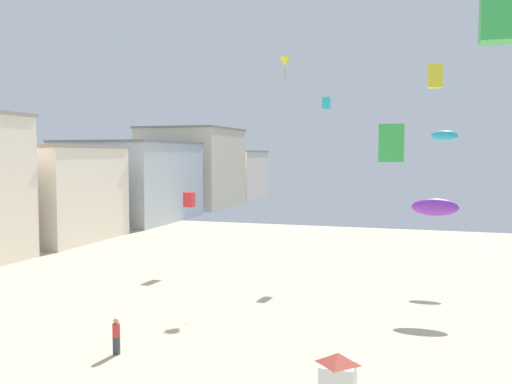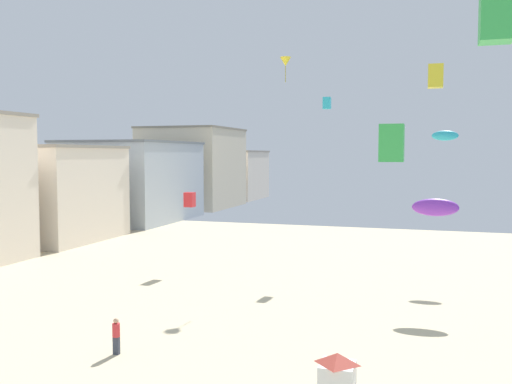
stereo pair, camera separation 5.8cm
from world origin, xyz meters
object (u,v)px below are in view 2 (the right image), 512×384
lifeguard_stand (337,375)px  kite_purple_parafoil (435,207)px  kite_green_box_2 (392,143)px  kite_red_box (190,200)px  kite_yellow_delta (286,62)px  kite_flyer (116,334)px  kite_green_box (497,17)px  kite_cyan_parafoil (445,136)px  kite_cyan_box (327,103)px  kite_yellow_box (436,76)px

lifeguard_stand → kite_purple_parafoil: size_ratio=0.96×
kite_green_box_2 → lifeguard_stand: bearing=-96.0°
kite_red_box → kite_yellow_delta: bearing=9.8°
kite_flyer → kite_green_box: bearing=-39.4°
kite_purple_parafoil → kite_yellow_delta: kite_yellow_delta is taller
kite_cyan_parafoil → kite_yellow_delta: (-11.45, -3.82, 5.46)m
kite_cyan_box → kite_yellow_delta: 5.55m
kite_purple_parafoil → kite_yellow_box: 7.74m
kite_cyan_box → kite_green_box_2: (6.29, -17.89, -3.60)m
kite_cyan_box → kite_cyan_parafoil: size_ratio=0.49×
lifeguard_stand → kite_red_box: 26.62m
kite_flyer → kite_cyan_parafoil: 28.65m
kite_flyer → kite_yellow_delta: 24.43m
kite_green_box → kite_green_box_2: (-3.58, 7.81, -3.71)m
kite_red_box → kite_yellow_delta: kite_yellow_delta is taller
lifeguard_stand → kite_cyan_box: kite_cyan_box is taller
kite_cyan_box → lifeguard_stand: bearing=-79.0°
kite_purple_parafoil → kite_cyan_parafoil: bearing=86.1°
kite_cyan_box → kite_green_box_2: bearing=-70.6°
lifeguard_stand → kite_green_box_2: kite_green_box_2 is taller
kite_green_box → kite_cyan_box: bearing=111.0°
lifeguard_stand → kite_green_box: (4.56, 1.50, 11.28)m
kite_flyer → kite_purple_parafoil: size_ratio=0.62×
kite_purple_parafoil → lifeguard_stand: bearing=-100.5°
kite_cyan_parafoil → kite_green_box: kite_green_box is taller
kite_cyan_box → kite_purple_parafoil: bearing=-51.7°
lifeguard_stand → kite_yellow_delta: kite_yellow_delta is taller
kite_purple_parafoil → kite_yellow_box: bearing=-93.6°
kite_purple_parafoil → kite_yellow_delta: 16.00m
kite_red_box → kite_cyan_box: bearing=29.5°
kite_yellow_delta → kite_yellow_box: size_ratio=1.52×
kite_cyan_parafoil → kite_green_box: 25.48m
kite_flyer → kite_green_box: 19.48m
kite_yellow_box → kite_purple_parafoil: bearing=86.4°
lifeguard_stand → kite_yellow_delta: 27.95m
kite_red_box → kite_green_box: 29.17m
kite_cyan_box → kite_yellow_box: bearing=-58.3°
kite_flyer → kite_green_box_2: size_ratio=0.93×
kite_flyer → kite_purple_parafoil: 19.25m
kite_cyan_parafoil → kite_green_box_2: (-2.79, -17.50, -0.88)m
kite_flyer → kite_green_box: kite_green_box is taller
kite_cyan_parafoil → kite_red_box: bearing=-164.8°
kite_purple_parafoil → kite_cyan_box: bearing=128.3°
kite_flyer → kite_cyan_box: size_ratio=1.73×
kite_cyan_parafoil → kite_cyan_box: bearing=177.6°
kite_green_box_2 → kite_cyan_box: bearing=109.4°
kite_purple_parafoil → kite_green_box: (1.49, -15.10, 7.34)m
kite_purple_parafoil → kite_green_box_2: kite_green_box_2 is taller
kite_green_box_2 → kite_red_box: bearing=142.1°
kite_purple_parafoil → kite_flyer: bearing=-136.5°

